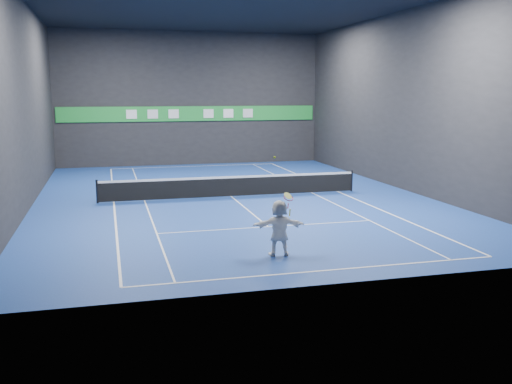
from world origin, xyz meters
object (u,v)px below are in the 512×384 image
object	(u,v)px
tennis_ball	(275,157)
tennis_net	(232,186)
tennis_racket	(289,200)
player	(279,228)

from	to	relation	value
tennis_ball	tennis_net	xyz separation A→B (m)	(0.81, 9.89, -2.47)
tennis_ball	tennis_racket	size ratio (longest dim) A/B	0.09
player	tennis_ball	xyz separation A→B (m)	(-0.10, 0.19, 2.14)
tennis_net	tennis_racket	xyz separation A→B (m)	(-0.41, -10.04, 1.17)
player	tennis_racket	xyz separation A→B (m)	(0.30, 0.05, 0.85)
player	tennis_net	distance (m)	10.12
tennis_ball	tennis_net	bearing A→B (deg)	85.32
tennis_ball	tennis_racket	distance (m)	1.36
tennis_ball	tennis_racket	xyz separation A→B (m)	(0.41, -0.15, -1.29)
tennis_ball	tennis_racket	world-z (taller)	tennis_ball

